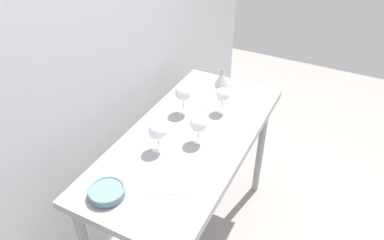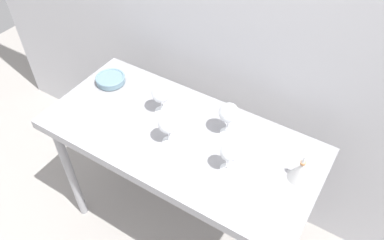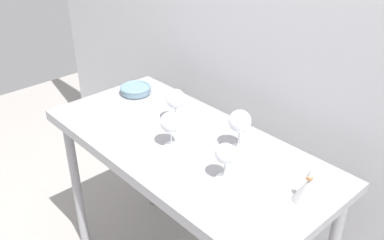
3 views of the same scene
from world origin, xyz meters
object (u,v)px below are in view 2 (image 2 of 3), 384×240
(wine_glass_near_center, at_px, (168,125))
(tasting_sheet_upper, at_px, (115,120))
(tasting_bowl, at_px, (110,79))
(wine_glass_near_right, at_px, (229,153))
(decanter_funnel, at_px, (300,171))
(wine_glass_far_right, at_px, (229,113))
(tasting_sheet_lower, at_px, (264,147))
(wine_glass_far_left, at_px, (161,94))

(wine_glass_near_center, xyz_separation_m, tasting_sheet_upper, (-0.32, -0.02, -0.11))
(wine_glass_near_center, relative_size, tasting_bowl, 0.99)
(wine_glass_near_right, xyz_separation_m, decanter_funnel, (0.29, 0.13, -0.06))
(tasting_bowl, height_order, decanter_funnel, decanter_funnel)
(tasting_sheet_upper, xyz_separation_m, tasting_bowl, (-0.21, 0.22, 0.02))
(wine_glass_far_right, relative_size, decanter_funnel, 1.30)
(wine_glass_near_center, bearing_deg, tasting_sheet_upper, -175.59)
(tasting_sheet_lower, distance_m, decanter_funnel, 0.23)
(wine_glass_far_right, relative_size, tasting_bowl, 1.11)
(wine_glass_far_left, bearing_deg, wine_glass_near_right, -18.33)
(wine_glass_far_left, distance_m, tasting_sheet_upper, 0.27)
(wine_glass_near_center, xyz_separation_m, tasting_bowl, (-0.53, 0.20, -0.09))
(wine_glass_near_center, relative_size, decanter_funnel, 1.16)
(wine_glass_near_center, height_order, tasting_sheet_upper, wine_glass_near_center)
(tasting_sheet_upper, bearing_deg, wine_glass_far_left, 27.62)
(wine_glass_far_right, xyz_separation_m, wine_glass_near_right, (0.11, -0.20, -0.02))
(wine_glass_far_right, distance_m, tasting_sheet_upper, 0.59)
(wine_glass_far_left, bearing_deg, tasting_sheet_upper, -133.08)
(wine_glass_far_right, xyz_separation_m, tasting_bowl, (-0.75, -0.00, -0.11))
(tasting_sheet_lower, bearing_deg, tasting_sheet_upper, -147.43)
(tasting_sheet_lower, bearing_deg, wine_glass_near_right, -97.70)
(tasting_sheet_lower, bearing_deg, wine_glass_near_center, -137.98)
(wine_glass_near_center, bearing_deg, wine_glass_near_right, -0.01)
(wine_glass_near_right, distance_m, tasting_sheet_lower, 0.26)
(wine_glass_far_left, distance_m, tasting_bowl, 0.40)
(wine_glass_near_center, height_order, decanter_funnel, wine_glass_near_center)
(wine_glass_near_center, xyz_separation_m, decanter_funnel, (0.61, 0.13, -0.07))
(wine_glass_far_right, xyz_separation_m, tasting_sheet_upper, (-0.53, -0.23, -0.13))
(tasting_sheet_upper, bearing_deg, wine_glass_near_right, -17.10)
(wine_glass_near_right, distance_m, tasting_bowl, 0.88)
(tasting_sheet_upper, height_order, tasting_sheet_lower, same)
(wine_glass_far_left, relative_size, tasting_sheet_lower, 0.63)
(wine_glass_far_left, height_order, tasting_sheet_lower, wine_glass_far_left)
(wine_glass_near_center, distance_m, decanter_funnel, 0.63)
(tasting_bowl, bearing_deg, decanter_funnel, -3.55)
(wine_glass_far_left, xyz_separation_m, wine_glass_near_right, (0.47, -0.16, -0.00))
(wine_glass_far_left, bearing_deg, wine_glass_far_right, 6.92)
(tasting_sheet_lower, bearing_deg, wine_glass_far_left, -159.76)
(wine_glass_far_left, xyz_separation_m, decanter_funnel, (0.76, -0.03, -0.07))
(tasting_sheet_upper, distance_m, tasting_sheet_lower, 0.77)
(wine_glass_far_left, bearing_deg, decanter_funnel, -2.34)
(wine_glass_near_right, height_order, tasting_sheet_lower, wine_glass_near_right)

